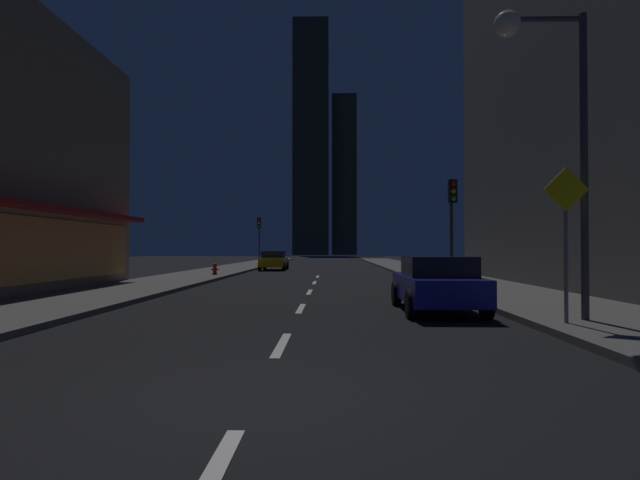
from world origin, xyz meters
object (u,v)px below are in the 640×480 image
at_px(traffic_light_far_left, 259,231).
at_px(street_lamp_right, 544,88).
at_px(traffic_light_near_right, 452,209).
at_px(car_parked_near, 437,283).
at_px(pedestrian_crossing_sign, 566,231).
at_px(fire_hydrant_far_left, 215,269).
at_px(car_parked_far, 274,260).

distance_m(traffic_light_far_left, street_lamp_right, 34.65).
xyz_separation_m(traffic_light_near_right, street_lamp_right, (-0.12, -8.84, 1.87)).
height_order(car_parked_near, pedestrian_crossing_sign, pedestrian_crossing_sign).
xyz_separation_m(car_parked_near, street_lamp_right, (1.78, -2.50, 4.33)).
bearing_deg(fire_hydrant_far_left, car_parked_far, 76.34).
bearing_deg(car_parked_far, pedestrian_crossing_sign, -71.85).
height_order(traffic_light_near_right, traffic_light_far_left, same).
bearing_deg(pedestrian_crossing_sign, car_parked_far, 108.15).
distance_m(car_parked_near, fire_hydrant_far_left, 18.29).
height_order(traffic_light_far_left, street_lamp_right, street_lamp_right).
relative_size(fire_hydrant_far_left, traffic_light_near_right, 0.16).
bearing_deg(traffic_light_near_right, car_parked_far, 115.89).
height_order(traffic_light_far_left, pedestrian_crossing_sign, traffic_light_far_left).
xyz_separation_m(car_parked_far, street_lamp_right, (8.98, -27.60, 4.33)).
xyz_separation_m(traffic_light_far_left, street_lamp_right, (10.88, -32.85, 1.87)).
relative_size(traffic_light_far_left, pedestrian_crossing_sign, 1.33).
height_order(car_parked_far, traffic_light_near_right, traffic_light_near_right).
bearing_deg(traffic_light_far_left, fire_hydrant_far_left, -91.56).
xyz_separation_m(car_parked_far, traffic_light_far_left, (-1.90, 5.25, 2.45)).
relative_size(car_parked_far, traffic_light_near_right, 1.01).
relative_size(car_parked_near, car_parked_far, 1.00).
bearing_deg(fire_hydrant_far_left, car_parked_near, -58.71).
bearing_deg(street_lamp_right, traffic_light_near_right, 89.22).
relative_size(car_parked_far, fire_hydrant_far_left, 6.48).
bearing_deg(pedestrian_crossing_sign, street_lamp_right, 115.43).
distance_m(car_parked_far, fire_hydrant_far_left, 9.74).
bearing_deg(car_parked_near, street_lamp_right, -54.57).
bearing_deg(traffic_light_near_right, fire_hydrant_far_left, 140.83).
relative_size(car_parked_near, pedestrian_crossing_sign, 1.34).
bearing_deg(car_parked_far, car_parked_near, -73.99).
bearing_deg(car_parked_near, fire_hydrant_far_left, 121.29).
bearing_deg(traffic_light_far_left, street_lamp_right, -71.67).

